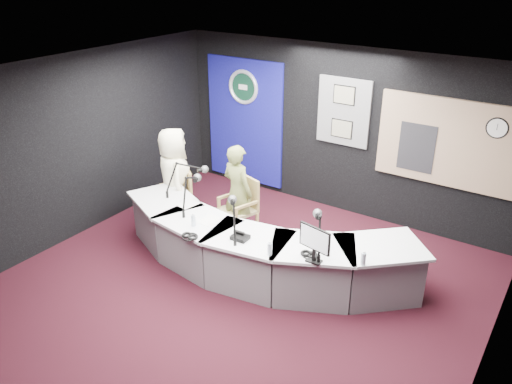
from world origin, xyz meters
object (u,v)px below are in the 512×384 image
Objects in this scene: armchair_left at (176,200)px; broadcast_desk at (255,248)px; armchair_right at (238,211)px; person_man at (174,178)px; person_woman at (238,192)px.

broadcast_desk is at bearing 25.35° from armchair_left.
armchair_left is 1.10m from armchair_right.
armchair_right reaches higher than broadcast_desk.
person_man is at bearing 166.28° from broadcast_desk.
person_man is at bearing 0.00° from armchair_left.
armchair_right is 0.59× the size of person_woman.
broadcast_desk is 1.11m from person_woman.
person_woman is (0.00, 0.00, 0.31)m from armchair_right.
person_woman is at bearing 138.67° from broadcast_desk.
person_man is 1.10m from person_woman.
person_man is (0.00, 0.00, 0.38)m from armchair_left.
person_man is at bearing 22.69° from person_woman.
person_woman reaches higher than armchair_right.
armchair_left is 0.98× the size of armchair_right.
broadcast_desk is at bearing 149.07° from person_woman.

